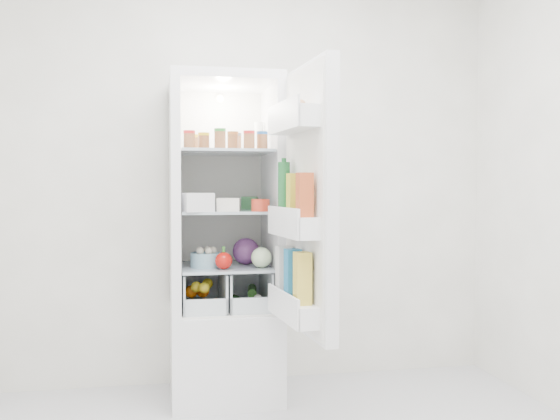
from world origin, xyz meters
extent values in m
cube|color=silver|center=(0.00, 1.50, 1.30)|extent=(3.00, 0.02, 2.60)
cube|color=white|center=(-0.20, 1.21, 0.25)|extent=(0.60, 0.60, 0.50)
cube|color=white|center=(-0.20, 1.21, 1.77)|extent=(0.60, 0.60, 0.05)
cube|color=white|center=(-0.20, 1.49, 1.12)|extent=(0.60, 0.05, 1.25)
cube|color=white|center=(-0.47, 1.21, 1.12)|extent=(0.05, 0.60, 1.25)
cube|color=white|center=(0.07, 1.21, 1.12)|extent=(0.05, 0.60, 1.25)
cube|color=white|center=(-0.20, 1.46, 1.12)|extent=(0.50, 0.01, 1.25)
sphere|color=white|center=(-0.20, 1.42, 1.71)|extent=(0.05, 0.05, 0.05)
cube|color=#9EADB9|center=(-0.20, 1.19, 0.74)|extent=(0.49, 0.53, 0.01)
cube|color=#9EADB9|center=(-0.20, 1.19, 1.05)|extent=(0.49, 0.53, 0.02)
cube|color=#9EADB9|center=(-0.20, 1.19, 1.38)|extent=(0.49, 0.53, 0.02)
cylinder|color=#B21919|center=(-0.40, 1.05, 1.43)|extent=(0.06, 0.06, 0.08)
cylinder|color=gold|center=(-0.32, 1.10, 1.43)|extent=(0.06, 0.06, 0.08)
cylinder|color=#267226|center=(-0.24, 1.02, 1.43)|extent=(0.06, 0.06, 0.08)
cylinder|color=brown|center=(-0.16, 1.12, 1.43)|extent=(0.06, 0.06, 0.08)
cylinder|color=#B21919|center=(-0.08, 1.05, 1.43)|extent=(0.06, 0.06, 0.08)
cylinder|color=#194C8C|center=(0.00, 1.10, 1.43)|extent=(0.06, 0.06, 0.08)
cylinder|color=#BF8C19|center=(-0.36, 1.28, 1.43)|extent=(0.06, 0.06, 0.08)
cylinder|color=#4C4C4C|center=(-0.12, 1.30, 1.43)|extent=(0.06, 0.06, 0.08)
cylinder|color=white|center=(0.01, 1.31, 1.48)|extent=(0.06, 0.06, 0.18)
cube|color=silver|center=(-0.37, 0.99, 1.11)|extent=(0.19, 0.19, 0.10)
cube|color=white|center=(-0.19, 1.05, 1.09)|extent=(0.14, 0.14, 0.07)
cylinder|color=red|center=(-0.03, 0.97, 1.09)|extent=(0.12, 0.12, 0.06)
cube|color=silver|center=(-0.21, 1.25, 1.08)|extent=(0.16, 0.12, 0.04)
cube|color=#419050|center=(-0.03, 1.38, 1.09)|extent=(0.12, 0.14, 0.07)
sphere|color=#521C53|center=(-0.08, 1.21, 0.82)|extent=(0.15, 0.15, 0.15)
sphere|color=#B3110B|center=(-0.22, 1.01, 0.79)|extent=(0.09, 0.09, 0.09)
cylinder|color=#81AFC1|center=(-0.31, 1.13, 0.79)|extent=(0.19, 0.19, 0.08)
sphere|color=beige|center=(-0.02, 1.04, 0.80)|extent=(0.11, 0.11, 0.11)
sphere|color=orange|center=(-0.39, 1.06, 0.55)|extent=(0.07, 0.07, 0.07)
sphere|color=orange|center=(-0.32, 1.06, 0.55)|extent=(0.07, 0.07, 0.07)
sphere|color=orange|center=(-0.26, 1.06, 0.55)|extent=(0.07, 0.07, 0.07)
sphere|color=orange|center=(-0.39, 1.19, 0.61)|extent=(0.07, 0.07, 0.07)
sphere|color=orange|center=(-0.32, 1.19, 0.61)|extent=(0.07, 0.07, 0.07)
sphere|color=yellow|center=(-0.36, 1.12, 0.64)|extent=(0.06, 0.06, 0.06)
sphere|color=yellow|center=(-0.29, 1.24, 0.64)|extent=(0.06, 0.06, 0.06)
sphere|color=yellow|center=(-0.32, 1.08, 0.64)|extent=(0.06, 0.06, 0.06)
cylinder|color=#1B4517|center=(-0.12, 1.19, 0.54)|extent=(0.09, 0.21, 0.05)
cylinder|color=#1B4517|center=(-0.04, 1.24, 0.59)|extent=(0.08, 0.21, 0.05)
sphere|color=white|center=(-0.08, 1.06, 0.54)|extent=(0.05, 0.05, 0.05)
sphere|color=white|center=(-0.03, 1.08, 0.57)|extent=(0.05, 0.05, 0.05)
cube|color=white|center=(0.16, 0.61, 1.12)|extent=(0.11, 0.60, 1.30)
cube|color=white|center=(0.12, 0.61, 1.12)|extent=(0.06, 0.56, 1.26)
cube|color=white|center=(0.07, 0.61, 1.50)|extent=(0.15, 0.51, 0.10)
cube|color=white|center=(0.07, 0.61, 1.00)|extent=(0.15, 0.51, 0.10)
cube|color=white|center=(0.07, 0.61, 0.60)|extent=(0.15, 0.51, 0.10)
sphere|color=#936442|center=(0.08, 0.49, 1.56)|extent=(0.05, 0.05, 0.05)
sphere|color=#936442|center=(0.07, 0.57, 1.56)|extent=(0.05, 0.05, 0.05)
sphere|color=#936442|center=(0.06, 0.65, 1.56)|extent=(0.05, 0.05, 0.05)
sphere|color=#936442|center=(0.06, 0.73, 1.56)|extent=(0.05, 0.05, 0.05)
cylinder|color=#1A5B29|center=(0.05, 0.76, 1.18)|extent=(0.06, 0.06, 0.26)
cube|color=gold|center=(0.07, 0.58, 1.15)|extent=(0.07, 0.07, 0.20)
cube|color=#C74C23|center=(0.08, 0.43, 1.15)|extent=(0.07, 0.07, 0.20)
cube|color=white|center=(0.05, 0.76, 0.77)|extent=(0.08, 0.08, 0.24)
cube|color=#2480B8|center=(0.07, 0.61, 0.77)|extent=(0.08, 0.08, 0.24)
cube|color=yellow|center=(0.08, 0.46, 0.77)|extent=(0.08, 0.08, 0.24)
camera|label=1|loc=(-0.56, -2.29, 1.18)|focal=40.00mm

